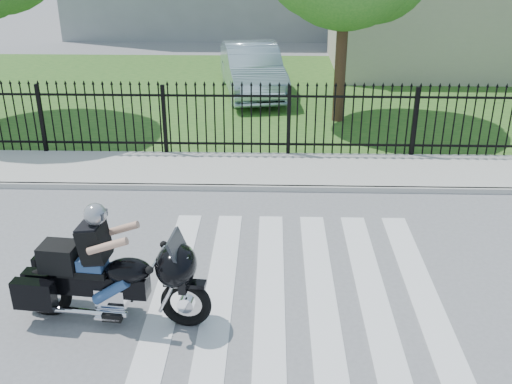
{
  "coord_description": "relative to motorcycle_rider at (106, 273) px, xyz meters",
  "views": [
    {
      "loc": [
        -0.4,
        -7.79,
        5.36
      ],
      "look_at": [
        -0.67,
        1.74,
        1.0
      ],
      "focal_mm": 42.0,
      "sensor_mm": 36.0,
      "label": 1
    }
  ],
  "objects": [
    {
      "name": "curb",
      "position": [
        2.74,
        4.6,
        -0.72
      ],
      "size": [
        40.0,
        0.12,
        0.12
      ],
      "primitive_type": "cube",
      "color": "#ADAAA3",
      "rests_on": "ground"
    },
    {
      "name": "iron_fence",
      "position": [
        2.74,
        6.6,
        0.12
      ],
      "size": [
        26.0,
        0.04,
        1.8
      ],
      "color": "black",
      "rests_on": "ground"
    },
    {
      "name": "ground",
      "position": [
        2.74,
        0.6,
        -0.78
      ],
      "size": [
        120.0,
        120.0,
        0.0
      ],
      "primitive_type": "plane",
      "color": "slate",
      "rests_on": "ground"
    },
    {
      "name": "sidewalk",
      "position": [
        2.74,
        5.6,
        -0.72
      ],
      "size": [
        40.0,
        2.0,
        0.12
      ],
      "primitive_type": "cube",
      "color": "#ADAAA3",
      "rests_on": "ground"
    },
    {
      "name": "motorcycle_rider",
      "position": [
        0.0,
        0.0,
        0.0
      ],
      "size": [
        2.87,
        1.08,
        1.9
      ],
      "rotation": [
        0.0,
        0.0,
        -0.11
      ],
      "color": "black",
      "rests_on": "ground"
    },
    {
      "name": "parked_car",
      "position": [
        1.66,
        12.45,
        0.05
      ],
      "size": [
        2.52,
        5.15,
        1.62
      ],
      "primitive_type": "imported",
      "rotation": [
        0.0,
        0.0,
        0.17
      ],
      "color": "#91AAB6",
      "rests_on": "grass_strip"
    },
    {
      "name": "crosswalk",
      "position": [
        2.74,
        0.6,
        -0.77
      ],
      "size": [
        5.0,
        5.5,
        0.01
      ],
      "primitive_type": null,
      "color": "silver",
      "rests_on": "ground"
    },
    {
      "name": "building_low",
      "position": [
        9.74,
        16.6,
        0.97
      ],
      "size": [
        10.0,
        6.0,
        3.5
      ],
      "primitive_type": "cube",
      "color": "#BDB39D",
      "rests_on": "ground"
    },
    {
      "name": "grass_strip",
      "position": [
        2.74,
        12.6,
        -0.77
      ],
      "size": [
        40.0,
        12.0,
        0.02
      ],
      "primitive_type": "cube",
      "color": "#26531C",
      "rests_on": "ground"
    }
  ]
}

